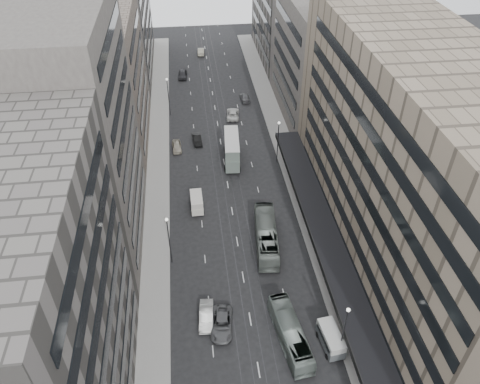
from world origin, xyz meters
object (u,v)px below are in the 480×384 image
double_decker (232,149)px  panel_van (197,202)px  sedan_1 (206,316)px  bus_near (290,333)px  bus_far (266,235)px  sedan_2 (222,324)px  vw_microbus (331,339)px

double_decker → panel_van: (-7.06, -12.86, -1.21)m
sedan_1 → bus_near: bearing=-18.4°
double_decker → bus_near: bearing=-81.6°
panel_van → double_decker: bearing=60.0°
bus_far → sedan_2: bus_far is taller
double_decker → vw_microbus: 40.64m
bus_near → bus_far: (-0.11, 16.63, 0.23)m
vw_microbus → sedan_1: 15.40m
double_decker → sedan_2: double_decker is taller
bus_near → sedan_2: size_ratio=1.92×
double_decker → sedan_1: bearing=-97.2°
bus_far → panel_van: bearing=-37.8°
bus_near → bus_far: bus_far is taller
bus_far → sedan_1: size_ratio=2.56×
sedan_1 → sedan_2: 2.32m
sedan_2 → double_decker: bearing=89.3°
bus_near → sedan_1: bus_near is taller
bus_far → sedan_1: (-9.65, -12.40, -0.92)m
panel_van → sedan_2: size_ratio=0.77×
bus_far → sedan_1: 15.74m
vw_microbus → bus_far: bearing=98.3°
panel_van → sedan_1: (0.09, -21.59, -0.66)m
panel_van → sedan_2: panel_van is taller
vw_microbus → sedan_2: 13.19m
bus_far → sedan_2: (-7.81, -13.80, -0.95)m
panel_van → sedan_1: bearing=-91.0°
bus_near → sedan_2: bearing=-26.8°
bus_near → bus_far: bearing=-96.8°
bus_far → sedan_2: size_ratio=2.23×
bus_near → bus_far: size_ratio=0.86×
bus_far → sedan_1: bearing=57.6°
double_decker → sedan_2: 36.27m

